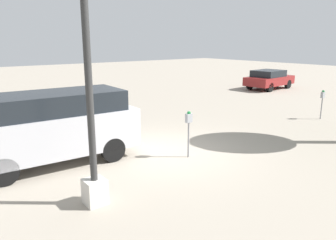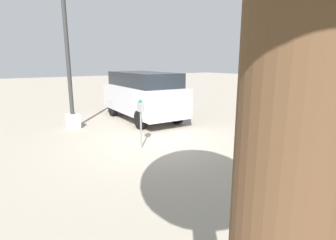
% 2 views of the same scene
% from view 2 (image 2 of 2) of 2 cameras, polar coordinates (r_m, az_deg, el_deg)
% --- Properties ---
extents(ground_plane, '(80.00, 80.00, 0.00)m').
position_cam_2_polar(ground_plane, '(8.15, -2.55, -4.87)').
color(ground_plane, gray).
extents(parking_meter_near, '(0.20, 0.11, 1.41)m').
position_cam_2_polar(parking_meter_near, '(7.40, -5.97, 1.59)').
color(parking_meter_near, gray).
rests_on(parking_meter_near, ground).
extents(lamp_post, '(0.44, 0.44, 6.26)m').
position_cam_2_polar(lamp_post, '(10.17, -20.68, 8.95)').
color(lamp_post, beige).
rests_on(lamp_post, ground).
extents(parked_van, '(4.69, 2.06, 2.02)m').
position_cam_2_polar(parked_van, '(11.18, -5.55, 5.64)').
color(parked_van, '#B2B2B7').
rests_on(parked_van, ground).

